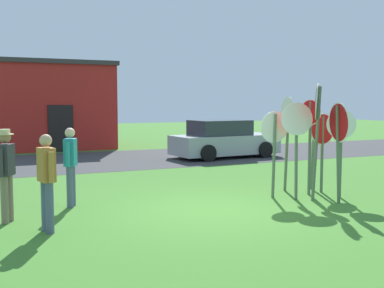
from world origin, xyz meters
name	(u,v)px	position (x,y,z in m)	size (l,w,h in m)	color
ground_plane	(213,210)	(0.00, 0.00, 0.00)	(80.00, 80.00, 0.00)	#3D7528
street_asphalt	(103,160)	(0.00, 9.35, 0.00)	(60.00, 6.40, 0.01)	#38383A
building_background	(53,105)	(-0.95, 15.50, 2.07)	(5.46, 4.80, 4.14)	#B2231E
parked_car_on_street	(224,140)	(4.69, 8.29, 0.69)	(4.42, 2.26, 1.51)	#A5A8AD
stop_sign_far_back	(341,139)	(3.32, -0.04, 1.38)	(0.58, 0.36, 2.05)	#51664C
stop_sign_low_front	(310,132)	(2.88, 0.55, 1.52)	(0.16, 0.60, 2.30)	#51664C
stop_sign_center_cluster	(322,139)	(3.35, 0.65, 1.33)	(0.78, 0.09, 1.96)	#51664C
stop_sign_rear_right	(338,134)	(2.82, -0.50, 1.54)	(0.26, 0.87, 2.23)	#51664C
stop_sign_tallest	(297,134)	(2.26, 0.25, 1.51)	(0.72, 0.26, 2.22)	#51664C
stop_sign_leaning_left	(287,128)	(2.69, 1.19, 1.59)	(0.16, 0.67, 2.36)	#51664C
stop_sign_leaning_right	(317,120)	(2.55, -0.10, 1.83)	(0.59, 0.62, 2.65)	#51664C
stop_sign_rear_left	(314,131)	(3.44, 1.12, 1.49)	(0.41, 0.53, 2.23)	#51664C
stop_sign_nearest	(274,139)	(1.87, 0.57, 1.37)	(0.73, 0.14, 2.02)	#51664C
person_on_left	(6,170)	(-3.93, 0.69, 0.98)	(0.35, 0.52, 1.74)	#7A6B56
person_with_sunhat	(71,162)	(-2.60, 1.56, 0.95)	(0.34, 0.53, 1.69)	#4C5670
person_holding_notes	(47,177)	(-3.34, -0.31, 0.95)	(0.29, 0.56, 1.69)	#4C5670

